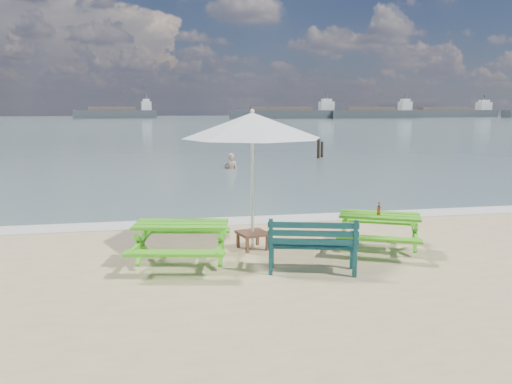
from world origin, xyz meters
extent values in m
plane|color=slate|center=(0.00, 85.00, 0.00)|extent=(300.00, 300.00, 0.00)
cube|color=silver|center=(0.00, 4.60, 0.01)|extent=(22.00, 0.90, 0.01)
cube|color=#47B61B|center=(-1.57, 1.26, 0.76)|extent=(1.76, 1.07, 0.05)
cube|color=#47B61B|center=(-1.42, 2.02, 0.45)|extent=(1.66, 0.60, 0.05)
cube|color=#47B61B|center=(-1.72, 0.51, 0.45)|extent=(1.66, 0.60, 0.05)
cube|color=#47B61B|center=(-1.57, 1.26, 0.35)|extent=(1.69, 1.20, 0.70)
cube|color=#4DB81B|center=(2.33, 1.50, 0.71)|extent=(1.70, 1.30, 0.05)
cube|color=#4DB81B|center=(2.63, 2.16, 0.42)|extent=(1.51, 0.89, 0.05)
cube|color=#4DB81B|center=(2.02, 0.85, 0.42)|extent=(1.51, 0.89, 0.05)
cube|color=#4DB81B|center=(2.33, 1.50, 0.33)|extent=(1.68, 1.39, 0.66)
cube|color=#0F3C40|center=(0.64, 0.50, 0.48)|extent=(1.59, 0.84, 0.04)
cube|color=#0F3C40|center=(0.57, 0.27, 0.74)|extent=(1.48, 0.44, 0.39)
cube|color=#0F3C40|center=(0.64, 0.50, 0.24)|extent=(1.50, 0.87, 0.48)
cube|color=brown|center=(-0.13, 2.06, 0.33)|extent=(0.68, 0.68, 0.05)
cube|color=brown|center=(-0.13, 2.06, 0.15)|extent=(0.59, 0.59, 0.31)
cylinder|color=silver|center=(-0.13, 2.06, 1.32)|extent=(0.05, 0.05, 2.64)
cone|color=silver|center=(-0.13, 2.06, 2.47)|extent=(3.38, 3.38, 0.49)
cylinder|color=brown|center=(2.27, 1.43, 0.82)|extent=(0.07, 0.07, 0.16)
cylinder|color=brown|center=(2.27, 1.43, 0.96)|extent=(0.03, 0.03, 0.07)
cylinder|color=red|center=(2.27, 1.43, 0.82)|extent=(0.07, 0.07, 0.06)
imported|color=tan|center=(1.29, 15.39, -0.18)|extent=(0.77, 0.64, 1.82)
cylinder|color=black|center=(6.75, 19.18, 0.44)|extent=(0.18, 0.18, 1.28)
cylinder|color=black|center=(7.15, 19.78, 0.34)|extent=(0.16, 0.16, 1.09)
cube|color=#3A4045|center=(52.27, 115.07, 1.00)|extent=(22.77, 5.05, 2.20)
cube|color=silver|center=(60.85, 114.67, 3.20)|extent=(2.85, 3.12, 2.20)
cube|color=#3A4045|center=(29.31, 116.90, 1.00)|extent=(28.33, 5.14, 2.20)
cube|color=silver|center=(40.02, 116.46, 3.20)|extent=(3.50, 3.13, 2.20)
cube|color=#3A4045|center=(79.75, 124.46, 1.00)|extent=(28.78, 4.46, 2.20)
cube|color=silver|center=(90.67, 124.64, 3.20)|extent=(3.49, 3.05, 2.20)
cube|color=#3A4045|center=(-13.26, 127.01, 1.00)|extent=(20.85, 5.61, 2.20)
cube|color=silver|center=(-5.45, 127.62, 3.20)|extent=(2.70, 3.19, 2.20)
camera|label=1|loc=(-1.87, -7.50, 2.82)|focal=35.00mm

